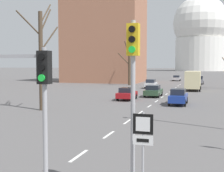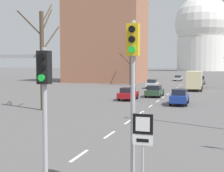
{
  "view_description": "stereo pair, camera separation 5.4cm",
  "coord_description": "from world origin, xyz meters",
  "px_view_note": "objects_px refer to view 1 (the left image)",
  "views": [
    {
      "loc": [
        5.57,
        -4.43,
        4.15
      ],
      "look_at": [
        2.61,
        5.18,
        3.47
      ],
      "focal_mm": 50.0,
      "sensor_mm": 36.0,
      "label": 1
    },
    {
      "loc": [
        5.62,
        -4.42,
        4.15
      ],
      "look_at": [
        2.61,
        5.18,
        3.47
      ],
      "focal_mm": 50.0,
      "sensor_mm": 36.0,
      "label": 2
    }
  ],
  "objects_px": {
    "traffic_signal_centre_tall": "(21,86)",
    "sedan_mid_centre": "(178,96)",
    "route_sign_post": "(143,142)",
    "sedan_near_right": "(127,94)",
    "sedan_far_right": "(177,78)",
    "delivery_truck": "(193,80)",
    "sedan_distant_centre": "(199,80)",
    "traffic_signal_near_right": "(133,76)",
    "sedan_far_left": "(151,84)",
    "sedan_near_left": "(153,91)"
  },
  "relations": [
    {
      "from": "traffic_signal_near_right",
      "to": "sedan_far_left",
      "type": "relative_size",
      "value": 1.35
    },
    {
      "from": "sedan_distant_centre",
      "to": "delivery_truck",
      "type": "distance_m",
      "value": 17.77
    },
    {
      "from": "sedan_mid_centre",
      "to": "sedan_far_right",
      "type": "bearing_deg",
      "value": 95.61
    },
    {
      "from": "delivery_truck",
      "to": "sedan_near_right",
      "type": "bearing_deg",
      "value": -112.51
    },
    {
      "from": "sedan_far_right",
      "to": "sedan_distant_centre",
      "type": "height_order",
      "value": "sedan_distant_centre"
    },
    {
      "from": "sedan_mid_centre",
      "to": "sedan_near_right",
      "type": "bearing_deg",
      "value": 156.66
    },
    {
      "from": "traffic_signal_centre_tall",
      "to": "sedan_near_left",
      "type": "height_order",
      "value": "traffic_signal_centre_tall"
    },
    {
      "from": "sedan_mid_centre",
      "to": "sedan_far_left",
      "type": "relative_size",
      "value": 1.08
    },
    {
      "from": "traffic_signal_near_right",
      "to": "sedan_near_left",
      "type": "relative_size",
      "value": 1.25
    },
    {
      "from": "sedan_near_left",
      "to": "sedan_far_left",
      "type": "bearing_deg",
      "value": 101.22
    },
    {
      "from": "sedan_near_left",
      "to": "sedan_near_right",
      "type": "height_order",
      "value": "sedan_near_left"
    },
    {
      "from": "sedan_near_left",
      "to": "route_sign_post",
      "type": "bearing_deg",
      "value": -80.98
    },
    {
      "from": "sedan_far_left",
      "to": "sedan_far_right",
      "type": "bearing_deg",
      "value": 86.18
    },
    {
      "from": "traffic_signal_near_right",
      "to": "sedan_distant_centre",
      "type": "relative_size",
      "value": 1.22
    },
    {
      "from": "sedan_near_left",
      "to": "traffic_signal_near_right",
      "type": "bearing_deg",
      "value": -81.58
    },
    {
      "from": "traffic_signal_near_right",
      "to": "traffic_signal_centre_tall",
      "type": "relative_size",
      "value": 1.18
    },
    {
      "from": "route_sign_post",
      "to": "traffic_signal_near_right",
      "type": "bearing_deg",
      "value": 139.8
    },
    {
      "from": "traffic_signal_centre_tall",
      "to": "sedan_distant_centre",
      "type": "distance_m",
      "value": 62.05
    },
    {
      "from": "sedan_far_right",
      "to": "sedan_mid_centre",
      "type": "bearing_deg",
      "value": -84.39
    },
    {
      "from": "traffic_signal_near_right",
      "to": "sedan_near_right",
      "type": "height_order",
      "value": "traffic_signal_near_right"
    },
    {
      "from": "traffic_signal_near_right",
      "to": "sedan_far_left",
      "type": "xyz_separation_m",
      "value": [
        -7.48,
        45.57,
        -2.98
      ]
    },
    {
      "from": "sedan_far_left",
      "to": "sedan_near_left",
      "type": "bearing_deg",
      "value": -78.78
    },
    {
      "from": "sedan_distant_centre",
      "to": "traffic_signal_near_right",
      "type": "bearing_deg",
      "value": -90.35
    },
    {
      "from": "route_sign_post",
      "to": "sedan_far_right",
      "type": "distance_m",
      "value": 74.01
    },
    {
      "from": "sedan_far_right",
      "to": "delivery_truck",
      "type": "relative_size",
      "value": 0.62
    },
    {
      "from": "sedan_near_right",
      "to": "sedan_far_left",
      "type": "bearing_deg",
      "value": 91.54
    },
    {
      "from": "sedan_near_left",
      "to": "sedan_distant_centre",
      "type": "xyz_separation_m",
      "value": [
        4.98,
        29.61,
        0.11
      ]
    },
    {
      "from": "sedan_near_left",
      "to": "sedan_far_right",
      "type": "relative_size",
      "value": 0.98
    },
    {
      "from": "traffic_signal_centre_tall",
      "to": "sedan_near_right",
      "type": "height_order",
      "value": "traffic_signal_centre_tall"
    },
    {
      "from": "traffic_signal_centre_tall",
      "to": "route_sign_post",
      "type": "xyz_separation_m",
      "value": [
        3.51,
        0.85,
        -1.64
      ]
    },
    {
      "from": "traffic_signal_near_right",
      "to": "sedan_near_right",
      "type": "distance_m",
      "value": 27.5
    },
    {
      "from": "route_sign_post",
      "to": "sedan_distant_centre",
      "type": "bearing_deg",
      "value": 90.01
    },
    {
      "from": "traffic_signal_centre_tall",
      "to": "sedan_mid_centre",
      "type": "distance_m",
      "value": 25.17
    },
    {
      "from": "sedan_mid_centre",
      "to": "delivery_truck",
      "type": "bearing_deg",
      "value": 88.12
    },
    {
      "from": "sedan_far_right",
      "to": "delivery_truck",
      "type": "distance_m",
      "value": 30.96
    },
    {
      "from": "sedan_near_right",
      "to": "sedan_mid_centre",
      "type": "xyz_separation_m",
      "value": [
        6.23,
        -2.69,
        0.1
      ]
    },
    {
      "from": "traffic_signal_near_right",
      "to": "sedan_far_right",
      "type": "xyz_separation_m",
      "value": [
        -5.62,
        73.43,
        -3.07
      ]
    },
    {
      "from": "sedan_near_right",
      "to": "sedan_mid_centre",
      "type": "relative_size",
      "value": 0.91
    },
    {
      "from": "traffic_signal_centre_tall",
      "to": "route_sign_post",
      "type": "bearing_deg",
      "value": 13.56
    },
    {
      "from": "sedan_near_right",
      "to": "sedan_far_left",
      "type": "height_order",
      "value": "sedan_far_left"
    },
    {
      "from": "sedan_mid_centre",
      "to": "sedan_distant_centre",
      "type": "bearing_deg",
      "value": 88.28
    },
    {
      "from": "traffic_signal_near_right",
      "to": "sedan_mid_centre",
      "type": "xyz_separation_m",
      "value": [
        -0.73,
        23.75,
        -2.94
      ]
    },
    {
      "from": "traffic_signal_near_right",
      "to": "route_sign_post",
      "type": "xyz_separation_m",
      "value": [
        0.38,
        -0.32,
        -1.9
      ]
    },
    {
      "from": "sedan_far_right",
      "to": "delivery_truck",
      "type": "xyz_separation_m",
      "value": [
        5.51,
        -30.45,
        0.97
      ]
    },
    {
      "from": "traffic_signal_centre_tall",
      "to": "sedan_near_right",
      "type": "distance_m",
      "value": 28.01
    },
    {
      "from": "traffic_signal_centre_tall",
      "to": "route_sign_post",
      "type": "relative_size",
      "value": 1.68
    },
    {
      "from": "traffic_signal_centre_tall",
      "to": "traffic_signal_near_right",
      "type": "bearing_deg",
      "value": 20.51
    },
    {
      "from": "route_sign_post",
      "to": "sedan_near_right",
      "type": "xyz_separation_m",
      "value": [
        -7.34,
        26.76,
        -1.14
      ]
    },
    {
      "from": "sedan_distant_centre",
      "to": "sedan_mid_centre",
      "type": "bearing_deg",
      "value": -91.72
    },
    {
      "from": "sedan_near_right",
      "to": "traffic_signal_centre_tall",
      "type": "bearing_deg",
      "value": -82.1
    }
  ]
}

